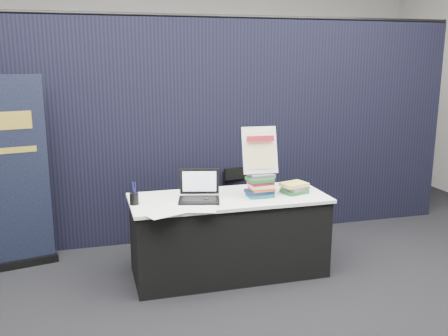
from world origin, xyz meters
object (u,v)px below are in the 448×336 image
(book_stack_short, at_px, (294,188))
(info_sign, at_px, (260,151))
(laptop, at_px, (198,193))
(pullup_banner, at_px, (9,186))
(stacking_chair, at_px, (242,200))
(book_stack_tall, at_px, (260,185))
(display_table, at_px, (229,235))

(book_stack_short, height_order, info_sign, info_sign)
(laptop, bearing_deg, pullup_banner, 170.86)
(book_stack_short, bearing_deg, laptop, 179.57)
(book_stack_short, relative_size, stacking_chair, 0.36)
(laptop, bearing_deg, stacking_chair, 66.08)
(book_stack_tall, distance_m, pullup_banner, 2.36)
(laptop, relative_size, book_stack_tall, 1.75)
(stacking_chair, bearing_deg, laptop, -139.32)
(pullup_banner, bearing_deg, book_stack_short, -28.13)
(book_stack_tall, relative_size, info_sign, 0.54)
(pullup_banner, bearing_deg, stacking_chair, -8.35)
(info_sign, distance_m, pullup_banner, 2.38)
(book_stack_tall, height_order, stacking_chair, book_stack_tall)
(laptop, relative_size, pullup_banner, 0.22)
(laptop, distance_m, pullup_banner, 1.81)
(laptop, height_order, book_stack_short, laptop)
(info_sign, distance_m, stacking_chair, 1.16)
(book_stack_tall, xyz_separation_m, book_stack_short, (0.35, 0.03, -0.06))
(book_stack_tall, bearing_deg, pullup_banner, 161.35)
(pullup_banner, xyz_separation_m, stacking_chair, (2.36, 0.17, -0.38))
(book_stack_short, distance_m, info_sign, 0.51)
(laptop, height_order, book_stack_tall, laptop)
(book_stack_tall, distance_m, book_stack_short, 0.36)
(info_sign, bearing_deg, book_stack_short, 3.50)
(laptop, xyz_separation_m, book_stack_tall, (0.58, -0.04, 0.04))
(book_stack_tall, height_order, info_sign, info_sign)
(display_table, height_order, info_sign, info_sign)
(info_sign, bearing_deg, book_stack_tall, -86.83)
(book_stack_tall, bearing_deg, display_table, 164.69)
(book_stack_short, distance_m, stacking_chair, 0.99)
(display_table, distance_m, laptop, 0.53)
(display_table, relative_size, stacking_chair, 2.27)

